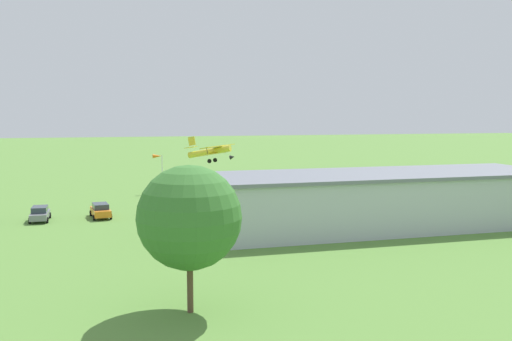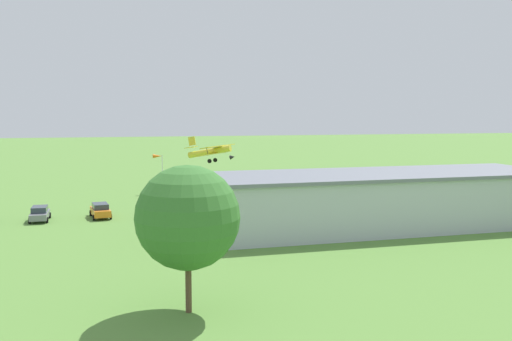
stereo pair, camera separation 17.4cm
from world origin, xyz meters
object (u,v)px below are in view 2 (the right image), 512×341
object	(u,v)px
person_walking_on_apron	(455,192)
windsock	(158,159)
car_orange	(100,210)
tree_behind_hangar_right	(188,218)
hangar	(374,200)
person_by_parked_cars	(445,194)
biplane	(212,151)
car_grey	(40,213)
car_black	(165,207)

from	to	relation	value
person_walking_on_apron	windsock	bearing A→B (deg)	-20.55
car_orange	tree_behind_hangar_right	distance (m)	34.32
hangar	person_walking_on_apron	size ratio (longest dim) A/B	25.43
person_by_parked_cars	tree_behind_hangar_right	bearing A→B (deg)	41.69
hangar	person_walking_on_apron	bearing A→B (deg)	-141.14
biplane	windsock	bearing A→B (deg)	-11.69
car_grey	windsock	size ratio (longest dim) A/B	0.76
car_black	windsock	world-z (taller)	windsock
biplane	person_by_parked_cars	size ratio (longest dim) A/B	5.20
person_walking_on_apron	windsock	xyz separation A→B (m)	(40.12, -15.04, 4.36)
car_grey	car_orange	bearing A→B (deg)	-176.68
person_walking_on_apron	hangar	bearing A→B (deg)	38.86
biplane	car_grey	xyz separation A→B (m)	(22.36, 17.43, -5.39)
tree_behind_hangar_right	windsock	xyz separation A→B (m)	(-2.40, -52.15, -0.66)
biplane	car_black	bearing A→B (deg)	63.11
hangar	car_black	bearing A→B (deg)	-32.65
person_by_parked_cars	windsock	distance (m)	41.39
car_black	car_orange	distance (m)	7.39
car_black	tree_behind_hangar_right	xyz separation A→B (m)	(1.71, 33.78, 4.91)
biplane	person_walking_on_apron	xyz separation A→B (m)	(-32.32, 13.43, -5.46)
car_orange	car_grey	size ratio (longest dim) A/B	1.07
tree_behind_hangar_right	person_by_parked_cars	bearing A→B (deg)	-138.31
person_by_parked_cars	car_grey	bearing A→B (deg)	2.92
car_orange	windsock	bearing A→B (deg)	-113.40
tree_behind_hangar_right	car_grey	bearing A→B (deg)	-69.84
tree_behind_hangar_right	hangar	bearing A→B (deg)	-136.95
person_walking_on_apron	tree_behind_hangar_right	distance (m)	56.66
windsock	person_by_parked_cars	bearing A→B (deg)	156.57
hangar	person_by_parked_cars	world-z (taller)	hangar
car_orange	biplane	bearing A→B (deg)	-132.96
windsock	car_grey	bearing A→B (deg)	52.60
tree_behind_hangar_right	windsock	bearing A→B (deg)	-92.64
car_black	person_walking_on_apron	size ratio (longest dim) A/B	2.72
hangar	car_black	xyz separation A→B (m)	(20.43, -13.09, -2.02)
biplane	tree_behind_hangar_right	xyz separation A→B (m)	(10.21, 50.53, -0.45)
car_black	windsock	size ratio (longest dim) A/B	0.72
biplane	windsock	xyz separation A→B (m)	(7.80, -1.61, -1.10)
biplane	car_black	xyz separation A→B (m)	(8.50, 16.76, -5.36)
hangar	person_walking_on_apron	xyz separation A→B (m)	(-20.38, -16.42, -2.13)
biplane	car_grey	world-z (taller)	biplane
car_grey	person_walking_on_apron	xyz separation A→B (m)	(-54.68, -4.00, -0.08)
person_walking_on_apron	car_black	bearing A→B (deg)	4.67
tree_behind_hangar_right	windsock	distance (m)	52.21
biplane	person_walking_on_apron	size ratio (longest dim) A/B	5.59
car_grey	tree_behind_hangar_right	bearing A→B (deg)	110.16
person_by_parked_cars	biplane	bearing A→B (deg)	-26.22
car_orange	person_walking_on_apron	xyz separation A→B (m)	(-48.19, -3.62, -0.09)
biplane	car_orange	xyz separation A→B (m)	(15.88, 17.05, -5.37)
windsock	hangar	bearing A→B (deg)	122.10
person_by_parked_cars	tree_behind_hangar_right	xyz separation A→B (m)	(40.17, 35.78, 4.96)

